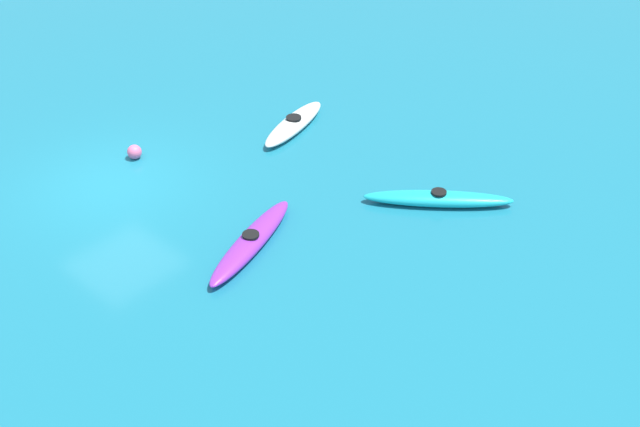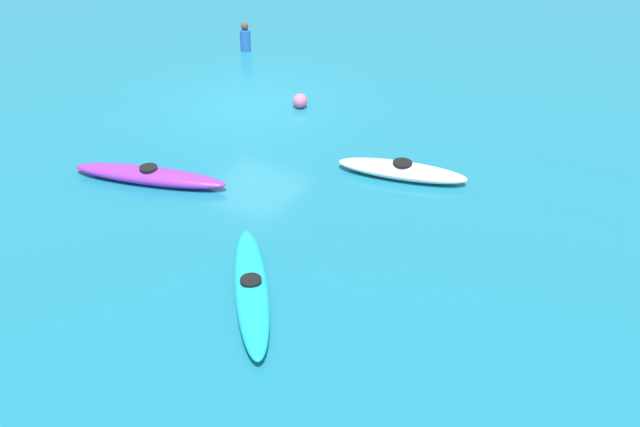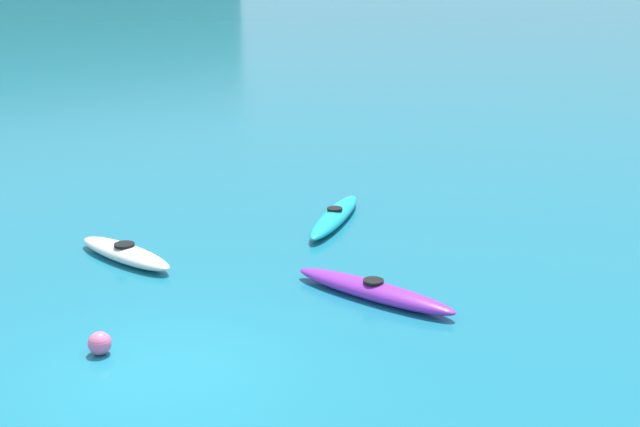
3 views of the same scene
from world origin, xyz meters
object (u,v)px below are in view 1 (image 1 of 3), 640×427
kayak_cyan (438,199)px  buoy_pink (134,152)px  kayak_white (294,124)px  kayak_purple (251,241)px

kayak_cyan → buoy_pink: 7.86m
kayak_white → kayak_cyan: size_ratio=0.93×
buoy_pink → kayak_cyan: bearing=26.9°
kayak_cyan → buoy_pink: bearing=-153.1°
kayak_purple → kayak_white: (-3.01, 4.48, 0.00)m
kayak_cyan → buoy_pink: buoy_pink is taller
kayak_cyan → kayak_purple: bearing=-116.2°
kayak_white → buoy_pink: buoy_pink is taller
kayak_purple → buoy_pink: bearing=173.0°
kayak_purple → kayak_white: 5.40m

